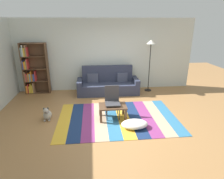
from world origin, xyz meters
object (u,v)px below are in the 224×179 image
(coffee_table, at_px, (113,108))
(tv_remote, at_px, (109,106))
(couch, at_px, (108,84))
(standing_lamp, at_px, (151,49))
(dog, at_px, (47,114))
(pouf, at_px, (135,124))
(folding_chair, at_px, (112,99))
(bookshelf, at_px, (33,70))

(coffee_table, relative_size, tv_remote, 4.99)
(couch, xyz_separation_m, standing_lamp, (1.59, 0.09, 1.29))
(coffee_table, height_order, dog, same)
(pouf, relative_size, dog, 1.71)
(coffee_table, relative_size, folding_chair, 0.83)
(bookshelf, xyz_separation_m, standing_lamp, (4.34, -0.19, 0.74))
(pouf, bearing_deg, standing_lamp, 67.47)
(couch, xyz_separation_m, folding_chair, (-0.04, -1.94, 0.20))
(bookshelf, relative_size, pouf, 2.75)
(couch, height_order, folding_chair, couch)
(couch, bearing_deg, tv_remote, -93.76)
(couch, xyz_separation_m, bookshelf, (-2.75, 0.29, 0.54))
(pouf, bearing_deg, dog, 163.56)
(pouf, distance_m, standing_lamp, 3.31)
(dog, xyz_separation_m, tv_remote, (1.70, -0.18, 0.25))
(standing_lamp, bearing_deg, coffee_table, -127.10)
(coffee_table, relative_size, standing_lamp, 0.39)
(bookshelf, xyz_separation_m, dog, (0.91, -2.24, -0.72))
(coffee_table, relative_size, dog, 1.88)
(bookshelf, bearing_deg, pouf, -42.26)
(pouf, relative_size, folding_chair, 0.75)
(bookshelf, distance_m, folding_chair, 3.52)
(coffee_table, bearing_deg, bookshelf, 138.96)
(pouf, bearing_deg, tv_remote, 140.17)
(coffee_table, relative_size, pouf, 1.10)
(pouf, bearing_deg, couch, 99.96)
(coffee_table, distance_m, dog, 1.81)
(standing_lamp, height_order, tv_remote, standing_lamp)
(coffee_table, xyz_separation_m, pouf, (0.51, -0.56, -0.22))
(bookshelf, relative_size, tv_remote, 12.43)
(coffee_table, distance_m, standing_lamp, 3.00)
(dog, bearing_deg, tv_remote, -5.97)
(folding_chair, bearing_deg, bookshelf, -162.28)
(standing_lamp, bearing_deg, pouf, -112.53)
(tv_remote, xyz_separation_m, folding_chair, (0.10, 0.19, 0.13))
(bookshelf, height_order, dog, bookshelf)
(couch, bearing_deg, pouf, -80.04)
(coffee_table, height_order, pouf, coffee_table)
(standing_lamp, bearing_deg, bookshelf, 177.46)
(dog, relative_size, tv_remote, 2.65)
(tv_remote, bearing_deg, bookshelf, 97.96)
(coffee_table, distance_m, folding_chair, 0.25)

